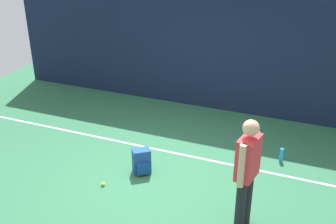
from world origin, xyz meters
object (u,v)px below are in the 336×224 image
tennis_ball_near_player (103,184)px  water_bottle (281,155)px  backpack (142,162)px  tennis_player (247,169)px

tennis_ball_near_player → water_bottle: bearing=35.7°
tennis_ball_near_player → water_bottle: 3.23m
tennis_ball_near_player → backpack: bearing=55.4°
tennis_player → water_bottle: 2.19m
backpack → water_bottle: size_ratio=1.71×
backpack → water_bottle: bearing=-8.0°
tennis_ball_near_player → water_bottle: (2.62, 1.89, 0.10)m
tennis_player → water_bottle: tennis_player is taller
backpack → tennis_player: bearing=-58.8°
backpack → tennis_ball_near_player: (-0.42, -0.61, -0.18)m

